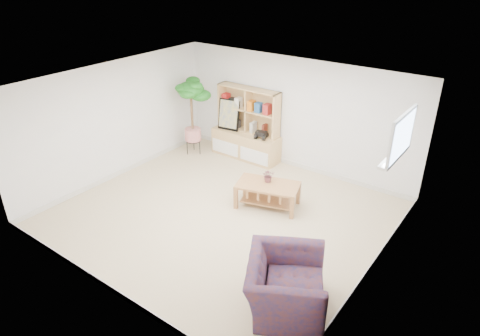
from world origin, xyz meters
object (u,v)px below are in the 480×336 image
Objects in this scene: floor_tree at (192,117)px; armchair at (286,282)px; coffee_table at (267,195)px; storage_unit at (246,124)px.

floor_tree reaches higher than armchair.
armchair reaches higher than coffee_table.
storage_unit reaches higher than coffee_table.
armchair is (1.58, -2.02, 0.19)m from coffee_table.
coffee_table is (1.58, -1.52, -0.58)m from storage_unit.
armchair is at bearing -34.91° from floor_tree.
floor_tree reaches higher than storage_unit.
storage_unit is 1.26m from floor_tree.
coffee_table is 0.63× the size of floor_tree.
floor_tree is 1.56× the size of armchair.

